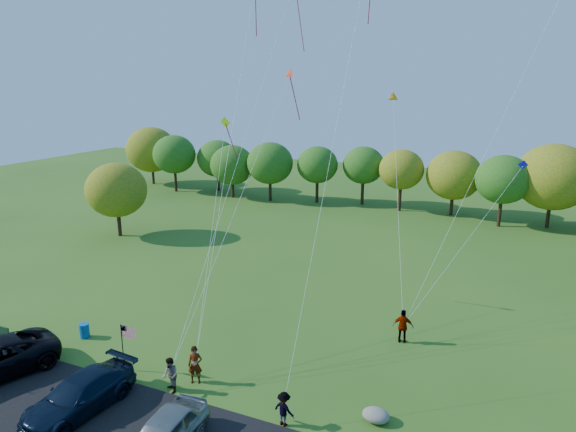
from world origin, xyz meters
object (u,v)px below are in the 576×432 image
object	(u,v)px
minivan_navy	(79,395)
flyer_a	(195,365)
flyer_b	(170,375)
flyer_d	(403,326)
flyer_c	(284,409)
trash_barrel	(84,331)

from	to	relation	value
minivan_navy	flyer_a	bearing A→B (deg)	55.48
flyer_b	flyer_d	bearing A→B (deg)	81.94
flyer_c	flyer_d	bearing A→B (deg)	-96.11
flyer_c	flyer_d	world-z (taller)	flyer_d
flyer_d	trash_barrel	size ratio (longest dim) A/B	2.33
flyer_a	flyer_d	size ratio (longest dim) A/B	0.98
minivan_navy	flyer_b	bearing A→B (deg)	51.85
minivan_navy	flyer_b	distance (m)	3.96
flyer_c	flyer_d	size ratio (longest dim) A/B	0.79
flyer_d	flyer_c	bearing A→B (deg)	63.03
flyer_c	trash_barrel	bearing A→B (deg)	2.59
flyer_a	flyer_c	distance (m)	5.36
trash_barrel	flyer_d	bearing A→B (deg)	22.38
trash_barrel	flyer_b	bearing A→B (deg)	-16.84
flyer_b	flyer_a	bearing A→B (deg)	97.36
flyer_c	flyer_b	bearing A→B (deg)	12.38
trash_barrel	flyer_c	bearing A→B (deg)	-9.79
minivan_navy	flyer_d	xyz separation A→B (m)	(11.66, 12.09, 0.13)
flyer_b	flyer_c	size ratio (longest dim) A/B	1.13
flyer_b	trash_barrel	size ratio (longest dim) A/B	2.07
flyer_d	flyer_a	bearing A→B (deg)	35.71
minivan_navy	flyer_c	xyz separation A→B (m)	(8.58, 2.87, -0.07)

